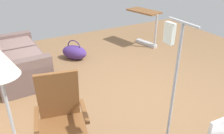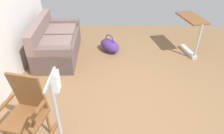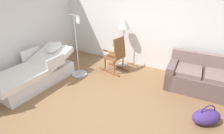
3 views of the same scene
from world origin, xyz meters
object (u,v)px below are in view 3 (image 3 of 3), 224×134
Objects in this scene: hospital_bed at (35,74)px; duffel_bag at (206,117)px; rocking_chair at (116,55)px; iv_pole at (79,67)px; couch at (201,79)px; floor_lamp at (124,27)px.

hospital_bed is 4.03m from duffel_bag.
iv_pole is at bearing -139.32° from rocking_chair.
iv_pole is at bearing 53.25° from hospital_bed.
couch is at bearing 15.64° from iv_pole.
couch is 1.55× the size of rocking_chair.
hospital_bed is at bearing -126.75° from iv_pole.
rocking_chair reaches higher than hospital_bed.
floor_lamp is at bearing 89.45° from rocking_chair.
duffel_bag is (3.98, 0.59, -0.14)m from hospital_bed.
iv_pole reaches higher than duffel_bag.
duffel_bag is (2.48, -1.50, -1.07)m from floor_lamp.
duffel_bag is 3.31m from iv_pole.
duffel_bag is at bearing 8.38° from hospital_bed.
hospital_bed is 1.28× the size of iv_pole.
duffel_bag is (2.48, -1.03, -0.35)m from rocking_chair.
floor_lamp is 0.88× the size of iv_pole.
hospital_bed is at bearing -125.89° from floor_lamp.
hospital_bed is 3.41× the size of duffel_bag.
floor_lamp is 3.09m from duffel_bag.
hospital_bed reaches higher than couch.
iv_pole is at bearing 174.18° from duffel_bag.
hospital_bed is at bearing -171.62° from duffel_bag.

